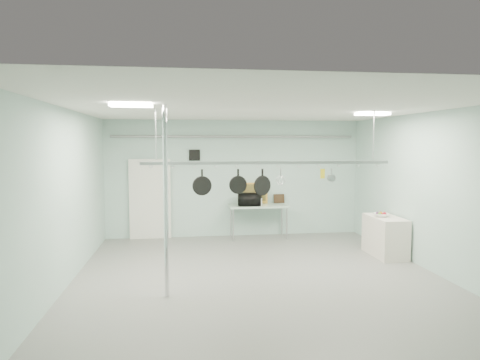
{
  "coord_description": "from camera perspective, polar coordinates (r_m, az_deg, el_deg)",
  "views": [
    {
      "loc": [
        -1.41,
        -7.69,
        2.57
      ],
      "look_at": [
        -0.25,
        1.0,
        1.81
      ],
      "focal_mm": 32.0,
      "sensor_mm": 36.0,
      "label": 1
    }
  ],
  "objects": [
    {
      "name": "pot_rack",
      "position": [
        8.16,
        3.79,
        2.52
      ],
      "size": [
        4.8,
        0.06,
        1.0
      ],
      "color": "#B7B7BC",
      "rests_on": "ceiling"
    },
    {
      "name": "skillet_right",
      "position": [
        8.16,
        2.99,
        -0.33
      ],
      "size": [
        0.37,
        0.22,
        0.52
      ],
      "primitive_type": null,
      "rotation": [
        0.0,
        0.0,
        0.44
      ],
      "color": "black",
      "rests_on": "pot_rack"
    },
    {
      "name": "wall_vent",
      "position": [
        11.67,
        -6.09,
        3.32
      ],
      "size": [
        0.3,
        0.04,
        0.3
      ],
      "primitive_type": "cube",
      "color": "black",
      "rests_on": "back_wall"
    },
    {
      "name": "right_wall",
      "position": [
        9.17,
        24.76,
        -1.6
      ],
      "size": [
        0.02,
        8.0,
        3.2
      ],
      "primitive_type": "cube",
      "color": "#ADD0C7",
      "rests_on": "floor"
    },
    {
      "name": "floor",
      "position": [
        8.23,
        2.72,
        -13.28
      ],
      "size": [
        8.0,
        8.0,
        0.0
      ],
      "primitive_type": "plane",
      "color": "gray",
      "rests_on": "ground"
    },
    {
      "name": "side_cabinet",
      "position": [
        10.39,
        18.77,
        -7.12
      ],
      "size": [
        0.6,
        1.2,
        0.9
      ],
      "primitive_type": "cube",
      "color": "silver",
      "rests_on": "floor"
    },
    {
      "name": "conduit_pipe",
      "position": [
        11.68,
        -0.67,
        5.8
      ],
      "size": [
        6.6,
        0.07,
        0.07
      ],
      "primitive_type": "cylinder",
      "rotation": [
        0.0,
        1.57,
        0.0
      ],
      "color": "gray",
      "rests_on": "back_wall"
    },
    {
      "name": "prep_table",
      "position": [
        11.6,
        2.47,
        -3.7
      ],
      "size": [
        1.6,
        0.7,
        0.91
      ],
      "color": "#A6C3AD",
      "rests_on": "floor"
    },
    {
      "name": "ceiling",
      "position": [
        7.84,
        2.82,
        9.45
      ],
      "size": [
        7.0,
        8.0,
        0.02
      ],
      "primitive_type": "cube",
      "color": "silver",
      "rests_on": "back_wall"
    },
    {
      "name": "skillet_left",
      "position": [
        8.03,
        -5.08,
        -0.24
      ],
      "size": [
        0.37,
        0.11,
        0.47
      ],
      "primitive_type": null,
      "rotation": [
        0.0,
        0.0,
        0.13
      ],
      "color": "black",
      "rests_on": "pot_rack"
    },
    {
      "name": "fruit_bowl",
      "position": [
        10.27,
        18.31,
        -4.46
      ],
      "size": [
        0.42,
        0.42,
        0.08
      ],
      "primitive_type": "imported",
      "rotation": [
        0.0,
        0.0,
        -0.29
      ],
      "color": "white",
      "rests_on": "side_cabinet"
    },
    {
      "name": "chrome_pole",
      "position": [
        7.16,
        -9.86,
        -2.93
      ],
      "size": [
        0.08,
        0.08,
        3.2
      ],
      "primitive_type": "cylinder",
      "color": "silver",
      "rests_on": "floor"
    },
    {
      "name": "painting_small",
      "position": [
        11.99,
        5.23,
        -2.48
      ],
      "size": [
        0.3,
        0.1,
        0.25
      ],
      "primitive_type": "cube",
      "rotation": [
        -0.17,
        0.0,
        0.05
      ],
      "color": "black",
      "rests_on": "prep_table"
    },
    {
      "name": "coffee_canister",
      "position": [
        11.39,
        2.56,
        -2.94
      ],
      "size": [
        0.21,
        0.21,
        0.22
      ],
      "primitive_type": "cylinder",
      "rotation": [
        0.0,
        0.0,
        -0.36
      ],
      "color": "silver",
      "rests_on": "prep_table"
    },
    {
      "name": "door",
      "position": [
        11.76,
        -11.89,
        -2.61
      ],
      "size": [
        1.1,
        0.1,
        2.2
      ],
      "primitive_type": "cube",
      "color": "silver",
      "rests_on": "floor"
    },
    {
      "name": "light_panel_right",
      "position": [
        9.14,
        17.23,
        8.4
      ],
      "size": [
        0.65,
        0.3,
        0.05
      ],
      "primitive_type": "cube",
      "color": "white",
      "rests_on": "ceiling"
    },
    {
      "name": "whisk",
      "position": [
        8.23,
        5.45,
        0.43
      ],
      "size": [
        0.21,
        0.21,
        0.31
      ],
      "primitive_type": null,
      "rotation": [
        0.0,
        0.0,
        -0.19
      ],
      "color": "silver",
      "rests_on": "pot_rack"
    },
    {
      "name": "light_panel_left",
      "position": [
        6.96,
        -14.29,
        9.64
      ],
      "size": [
        0.65,
        0.3,
        0.05
      ],
      "primitive_type": "cube",
      "color": "white",
      "rests_on": "ceiling"
    },
    {
      "name": "back_wall",
      "position": [
        11.81,
        -0.72,
        0.21
      ],
      "size": [
        7.0,
        0.02,
        3.2
      ],
      "primitive_type": "cube",
      "color": "#ADD0C7",
      "rests_on": "floor"
    },
    {
      "name": "saucepan",
      "position": [
        8.51,
        12.1,
        0.64
      ],
      "size": [
        0.16,
        0.12,
        0.27
      ],
      "primitive_type": null,
      "rotation": [
        0.0,
        0.0,
        0.23
      ],
      "color": "#BBBCC0",
      "rests_on": "pot_rack"
    },
    {
      "name": "painting_large",
      "position": [
        11.83,
        1.81,
        -1.76
      ],
      "size": [
        0.79,
        0.17,
        0.58
      ],
      "primitive_type": "cube",
      "rotation": [
        -0.14,
        0.0,
        -0.05
      ],
      "color": "#C28B34",
      "rests_on": "prep_table"
    },
    {
      "name": "microwave",
      "position": [
        11.46,
        1.25,
        -2.6
      ],
      "size": [
        0.63,
        0.45,
        0.33
      ],
      "primitive_type": "imported",
      "rotation": [
        0.0,
        0.0,
        3.06
      ],
      "color": "black",
      "rests_on": "prep_table"
    },
    {
      "name": "fruit_cluster",
      "position": [
        10.26,
        18.32,
        -4.24
      ],
      "size": [
        0.24,
        0.24,
        0.09
      ],
      "primitive_type": null,
      "color": "maroon",
      "rests_on": "fruit_bowl"
    },
    {
      "name": "grater",
      "position": [
        8.45,
        10.95,
        0.83
      ],
      "size": [
        0.09,
        0.03,
        0.21
      ],
      "primitive_type": null,
      "rotation": [
        0.0,
        0.0,
        -0.15
      ],
      "color": "gold",
      "rests_on": "pot_rack"
    },
    {
      "name": "skillet_mid",
      "position": [
        8.09,
        -0.26,
        -0.21
      ],
      "size": [
        0.35,
        0.1,
        0.48
      ],
      "primitive_type": null,
      "rotation": [
        0.0,
        0.0,
        0.12
      ],
      "color": "black",
      "rests_on": "pot_rack"
    }
  ]
}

